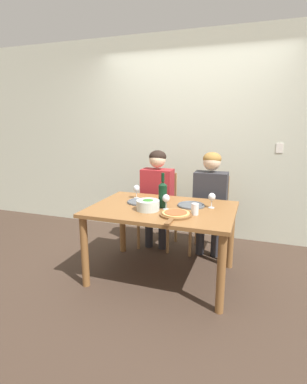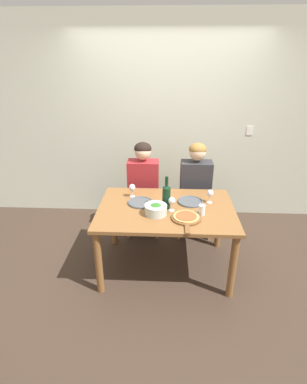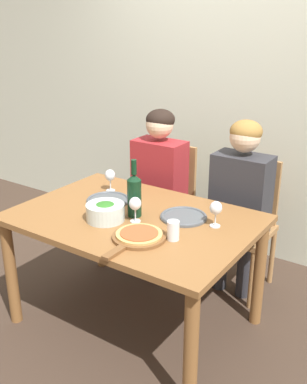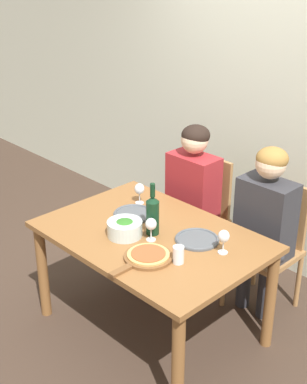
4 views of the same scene
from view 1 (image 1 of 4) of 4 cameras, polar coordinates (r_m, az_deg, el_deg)
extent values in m
plane|color=#3D2D23|center=(3.25, 1.61, -15.61)|extent=(40.00, 40.00, 0.00)
cube|color=beige|center=(4.15, 7.45, 10.15)|extent=(10.00, 0.05, 2.70)
cube|color=white|center=(4.04, 22.89, 7.73)|extent=(0.08, 0.01, 0.12)
cube|color=brown|center=(2.97, 1.70, -3.28)|extent=(1.41, 0.97, 0.04)
cylinder|color=brown|center=(2.99, -12.98, -11.08)|extent=(0.07, 0.07, 0.71)
cylinder|color=brown|center=(2.60, 12.74, -14.99)|extent=(0.07, 0.07, 0.71)
cylinder|color=brown|center=(3.69, -5.92, -6.06)|extent=(0.07, 0.07, 0.71)
cylinder|color=brown|center=(3.37, 14.49, -8.29)|extent=(0.07, 0.07, 0.71)
cube|color=#9E7042|center=(3.81, 0.81, -3.92)|extent=(0.42, 0.42, 0.04)
cube|color=#9E7042|center=(3.93, 1.73, 0.40)|extent=(0.38, 0.03, 0.47)
cylinder|color=#9E7042|center=(3.78, -2.88, -7.77)|extent=(0.04, 0.04, 0.42)
cylinder|color=#9E7042|center=(3.66, 2.70, -8.47)|extent=(0.04, 0.04, 0.42)
cylinder|color=#9E7042|center=(4.11, -0.88, -5.98)|extent=(0.04, 0.04, 0.42)
cylinder|color=#9E7042|center=(4.01, 4.26, -6.55)|extent=(0.04, 0.04, 0.42)
cube|color=#9E7042|center=(3.67, 10.63, -4.85)|extent=(0.42, 0.42, 0.04)
cube|color=#9E7042|center=(3.79, 11.25, -0.34)|extent=(0.38, 0.03, 0.47)
cylinder|color=#9E7042|center=(3.60, 6.98, -8.96)|extent=(0.04, 0.04, 0.42)
cylinder|color=#9E7042|center=(3.55, 13.06, -9.57)|extent=(0.04, 0.04, 0.42)
cylinder|color=#9E7042|center=(3.95, 8.18, -6.96)|extent=(0.04, 0.04, 0.42)
cylinder|color=#9E7042|center=(3.90, 13.70, -7.47)|extent=(0.04, 0.04, 0.42)
cylinder|color=#28282D|center=(3.84, -0.86, -7.15)|extent=(0.10, 0.10, 0.46)
cylinder|color=#28282D|center=(3.78, 1.72, -7.46)|extent=(0.10, 0.10, 0.46)
cube|color=maroon|center=(3.72, 0.73, 0.24)|extent=(0.38, 0.22, 0.54)
cylinder|color=maroon|center=(3.60, -3.54, -2.66)|extent=(0.07, 0.31, 0.14)
cylinder|color=maroon|center=(3.47, 2.57, -3.26)|extent=(0.07, 0.31, 0.14)
sphere|color=beige|center=(3.65, 0.75, 6.21)|extent=(0.20, 0.20, 0.20)
ellipsoid|color=black|center=(3.65, 0.80, 6.78)|extent=(0.21, 0.21, 0.15)
cylinder|color=#28282D|center=(3.68, 8.90, -8.24)|extent=(0.10, 0.10, 0.46)
cylinder|color=#28282D|center=(3.65, 11.70, -8.51)|extent=(0.10, 0.10, 0.46)
cube|color=#2D2D33|center=(3.57, 10.78, -0.55)|extent=(0.38, 0.22, 0.54)
cylinder|color=#2D2D33|center=(3.41, 6.72, -3.65)|extent=(0.07, 0.31, 0.14)
cylinder|color=#2D2D33|center=(3.35, 13.42, -4.23)|extent=(0.07, 0.31, 0.14)
sphere|color=beige|center=(3.50, 11.06, 5.66)|extent=(0.20, 0.20, 0.20)
ellipsoid|color=olive|center=(3.50, 11.11, 6.25)|extent=(0.21, 0.21, 0.15)
cylinder|color=black|center=(2.94, 1.78, -0.82)|extent=(0.08, 0.08, 0.22)
cone|color=black|center=(2.91, 1.80, 1.63)|extent=(0.08, 0.08, 0.03)
cylinder|color=black|center=(2.90, 1.81, 2.80)|extent=(0.03, 0.03, 0.09)
cylinder|color=silver|center=(2.86, -1.06, -2.53)|extent=(0.22, 0.22, 0.10)
ellipsoid|color=#2D6B23|center=(2.86, -1.06, -2.44)|extent=(0.18, 0.18, 0.11)
cylinder|color=#4C5156|center=(3.14, -2.54, -1.92)|extent=(0.27, 0.27, 0.01)
torus|color=#4C5156|center=(3.13, -2.54, -1.81)|extent=(0.27, 0.27, 0.02)
cylinder|color=#4C5156|center=(3.03, 7.16, -2.55)|extent=(0.27, 0.27, 0.01)
torus|color=#4C5156|center=(3.03, 7.16, -2.45)|extent=(0.27, 0.27, 0.02)
cylinder|color=brown|center=(2.71, 4.27, -4.34)|extent=(0.29, 0.29, 0.02)
cube|color=brown|center=(2.51, 2.99, -5.75)|extent=(0.04, 0.14, 0.02)
cylinder|color=tan|center=(2.71, 4.27, -4.04)|extent=(0.25, 0.25, 0.01)
cylinder|color=#AD4C28|center=(2.70, 4.27, -3.88)|extent=(0.20, 0.20, 0.01)
cylinder|color=silver|center=(3.31, -3.24, -1.15)|extent=(0.06, 0.06, 0.01)
cylinder|color=silver|center=(3.30, -3.25, -0.47)|extent=(0.01, 0.01, 0.07)
ellipsoid|color=silver|center=(3.29, -3.27, 0.69)|extent=(0.07, 0.07, 0.08)
ellipsoid|color=maroon|center=(3.29, -3.27, 0.49)|extent=(0.06, 0.06, 0.03)
cylinder|color=silver|center=(3.00, 10.97, -2.93)|extent=(0.06, 0.06, 0.01)
cylinder|color=silver|center=(2.99, 11.00, -2.19)|extent=(0.01, 0.01, 0.07)
ellipsoid|color=silver|center=(2.97, 11.06, -0.90)|extent=(0.07, 0.07, 0.08)
ellipsoid|color=maroon|center=(2.97, 11.05, -1.13)|extent=(0.06, 0.06, 0.03)
cylinder|color=silver|center=(2.89, 2.39, -3.29)|extent=(0.06, 0.06, 0.01)
cylinder|color=silver|center=(2.88, 2.40, -2.52)|extent=(0.01, 0.01, 0.07)
ellipsoid|color=silver|center=(2.86, 2.41, -1.19)|extent=(0.07, 0.07, 0.08)
ellipsoid|color=maroon|center=(2.87, 2.41, -1.43)|extent=(0.06, 0.06, 0.03)
cylinder|color=silver|center=(2.75, 7.91, -3.24)|extent=(0.07, 0.07, 0.10)
camera|label=2|loc=(1.05, -82.36, 38.73)|focal=28.00mm
camera|label=3|loc=(1.01, 60.52, 21.35)|focal=42.00mm
camera|label=4|loc=(1.65, 89.80, 30.78)|focal=50.00mm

